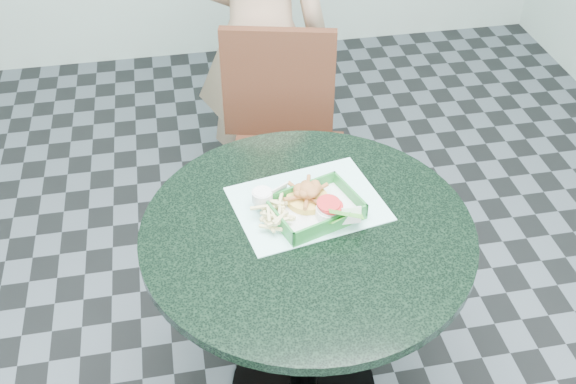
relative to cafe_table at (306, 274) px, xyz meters
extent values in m
cylinder|color=black|center=(0.00, 0.00, -0.20)|extent=(0.09, 0.09, 0.70)
cylinder|color=#1F362B|center=(0.00, 0.00, 0.15)|extent=(0.94, 0.94, 0.03)
cube|color=#3B2518|center=(0.07, 0.68, -0.13)|extent=(0.43, 0.43, 0.04)
cube|color=#3B2518|center=(0.07, 0.88, 0.12)|extent=(0.43, 0.04, 0.46)
cube|color=#3B2518|center=(-0.11, 0.50, -0.37)|extent=(0.04, 0.04, 0.43)
cube|color=#3B2518|center=(0.26, 0.50, -0.37)|extent=(0.04, 0.04, 0.43)
cube|color=#3B2518|center=(-0.11, 0.87, -0.37)|extent=(0.04, 0.04, 0.43)
cube|color=#3B2518|center=(0.26, 0.87, -0.37)|extent=(0.04, 0.04, 0.43)
imported|color=tan|center=(0.04, 1.12, 0.22)|extent=(0.65, 0.49, 1.60)
cube|color=#A7ECE8|center=(0.02, 0.09, 0.17)|extent=(0.46, 0.38, 0.00)
cube|color=#1F7530|center=(0.03, 0.04, 0.18)|extent=(0.24, 0.18, 0.01)
cube|color=silver|center=(0.03, 0.04, 0.18)|extent=(0.23, 0.16, 0.00)
cube|color=#1F7530|center=(0.03, 0.13, 0.20)|extent=(0.24, 0.01, 0.04)
cube|color=#1F7530|center=(0.03, -0.04, 0.20)|extent=(0.24, 0.01, 0.04)
cube|color=#1F7530|center=(0.15, 0.04, 0.20)|extent=(0.01, 0.18, 0.04)
cube|color=#1F7530|center=(-0.09, 0.04, 0.20)|extent=(0.01, 0.18, 0.04)
cylinder|color=gold|center=(0.03, 0.09, 0.20)|extent=(0.12, 0.12, 0.02)
cylinder|color=silver|center=(-0.09, 0.14, 0.22)|extent=(0.06, 0.06, 0.03)
cylinder|color=white|center=(-0.09, 0.14, 0.24)|extent=(0.05, 0.05, 0.00)
cylinder|color=white|center=(0.06, 0.01, 0.20)|extent=(0.08, 0.08, 0.03)
torus|color=silver|center=(0.06, 0.01, 0.22)|extent=(0.07, 0.07, 0.01)
cylinder|color=red|center=(0.06, 0.01, 0.22)|extent=(0.07, 0.07, 0.01)
camera|label=1|loc=(-0.31, -1.33, 1.47)|focal=42.00mm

